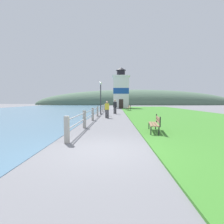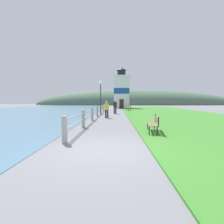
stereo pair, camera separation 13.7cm
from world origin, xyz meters
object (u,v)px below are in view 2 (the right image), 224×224
(person_strolling, at_px, (107,109))
(lamp_post, at_px, (101,92))
(park_bench_midway, at_px, (129,108))
(lighthouse, at_px, (121,90))
(park_bench_near, at_px, (154,123))
(person_by_railing, at_px, (115,106))

(person_strolling, xyz_separation_m, lamp_post, (-0.96, 4.14, 1.84))
(park_bench_midway, bearing_deg, lighthouse, -90.65)
(park_bench_midway, distance_m, person_strolling, 12.62)
(park_bench_near, xyz_separation_m, lamp_post, (-3.88, 11.93, 2.20))
(person_strolling, bearing_deg, park_bench_near, -156.12)
(park_bench_midway, bearing_deg, person_strolling, 69.52)
(park_bench_midway, height_order, person_by_railing, person_by_railing)
(person_by_railing, bearing_deg, park_bench_near, -174.47)
(person_strolling, bearing_deg, park_bench_midway, -10.47)
(park_bench_midway, bearing_deg, lamp_post, 57.23)
(person_by_railing, relative_size, lamp_post, 0.46)
(person_by_railing, distance_m, lamp_post, 2.75)
(lamp_post, bearing_deg, person_strolling, -76.94)
(lighthouse, relative_size, person_strolling, 5.39)
(person_strolling, bearing_deg, lighthouse, -1.88)
(park_bench_midway, relative_size, lamp_post, 0.46)
(park_bench_near, relative_size, person_by_railing, 1.04)
(park_bench_near, xyz_separation_m, person_by_railing, (-2.16, 13.16, 0.44))
(lighthouse, height_order, person_strolling, lighthouse)
(park_bench_near, distance_m, person_by_railing, 13.35)
(person_strolling, distance_m, person_by_railing, 5.43)
(park_bench_near, height_order, lamp_post, lamp_post)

